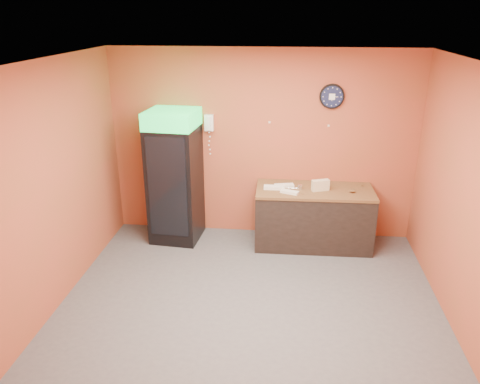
# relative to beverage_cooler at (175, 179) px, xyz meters

# --- Properties ---
(floor) EXTENTS (4.50, 4.50, 0.00)m
(floor) POSITION_rel_beverage_cooler_xyz_m (1.25, -1.61, -0.96)
(floor) COLOR #47474C
(floor) RESTS_ON ground
(back_wall) EXTENTS (4.50, 0.02, 2.80)m
(back_wall) POSITION_rel_beverage_cooler_xyz_m (1.25, 0.39, 0.44)
(back_wall) COLOR #B04731
(back_wall) RESTS_ON floor
(left_wall) EXTENTS (0.02, 4.00, 2.80)m
(left_wall) POSITION_rel_beverage_cooler_xyz_m (-1.00, -1.61, 0.44)
(left_wall) COLOR #B04731
(left_wall) RESTS_ON floor
(right_wall) EXTENTS (0.02, 4.00, 2.80)m
(right_wall) POSITION_rel_beverage_cooler_xyz_m (3.50, -1.61, 0.44)
(right_wall) COLOR #B04731
(right_wall) RESTS_ON floor
(ceiling) EXTENTS (4.50, 4.00, 0.02)m
(ceiling) POSITION_rel_beverage_cooler_xyz_m (1.25, -1.61, 1.84)
(ceiling) COLOR white
(ceiling) RESTS_ON back_wall
(beverage_cooler) EXTENTS (0.75, 0.75, 1.97)m
(beverage_cooler) POSITION_rel_beverage_cooler_xyz_m (0.00, 0.00, 0.00)
(beverage_cooler) COLOR black
(beverage_cooler) RESTS_ON floor
(prep_counter) EXTENTS (1.69, 0.78, 0.84)m
(prep_counter) POSITION_rel_beverage_cooler_xyz_m (2.04, 0.02, -0.54)
(prep_counter) COLOR black
(prep_counter) RESTS_ON floor
(wall_clock) EXTENTS (0.35, 0.06, 0.35)m
(wall_clock) POSITION_rel_beverage_cooler_xyz_m (2.22, 0.36, 1.18)
(wall_clock) COLOR black
(wall_clock) RESTS_ON back_wall
(wall_phone) EXTENTS (0.13, 0.11, 0.24)m
(wall_phone) POSITION_rel_beverage_cooler_xyz_m (0.47, 0.34, 0.77)
(wall_phone) COLOR white
(wall_phone) RESTS_ON back_wall
(butcher_paper) EXTENTS (1.69, 0.80, 0.04)m
(butcher_paper) POSITION_rel_beverage_cooler_xyz_m (2.04, 0.02, -0.10)
(butcher_paper) COLOR brown
(butcher_paper) RESTS_ON prep_counter
(sub_roll_stack) EXTENTS (0.26, 0.17, 0.16)m
(sub_roll_stack) POSITION_rel_beverage_cooler_xyz_m (2.11, -0.02, -0.01)
(sub_roll_stack) COLOR beige
(sub_roll_stack) RESTS_ON butcher_paper
(wrapped_sandwich_left) EXTENTS (0.30, 0.12, 0.04)m
(wrapped_sandwich_left) POSITION_rel_beverage_cooler_xyz_m (1.46, -0.03, -0.06)
(wrapped_sandwich_left) COLOR white
(wrapped_sandwich_left) RESTS_ON butcher_paper
(wrapped_sandwich_mid) EXTENTS (0.27, 0.18, 0.04)m
(wrapped_sandwich_mid) POSITION_rel_beverage_cooler_xyz_m (1.68, -0.18, -0.07)
(wrapped_sandwich_mid) COLOR white
(wrapped_sandwich_mid) RESTS_ON butcher_paper
(wrapped_sandwich_right) EXTENTS (0.30, 0.17, 0.04)m
(wrapped_sandwich_right) POSITION_rel_beverage_cooler_xyz_m (1.60, 0.06, -0.06)
(wrapped_sandwich_right) COLOR white
(wrapped_sandwich_right) RESTS_ON butcher_paper
(kitchen_tool) EXTENTS (0.07, 0.07, 0.07)m
(kitchen_tool) POSITION_rel_beverage_cooler_xyz_m (1.83, -0.00, -0.05)
(kitchen_tool) COLOR silver
(kitchen_tool) RESTS_ON butcher_paper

